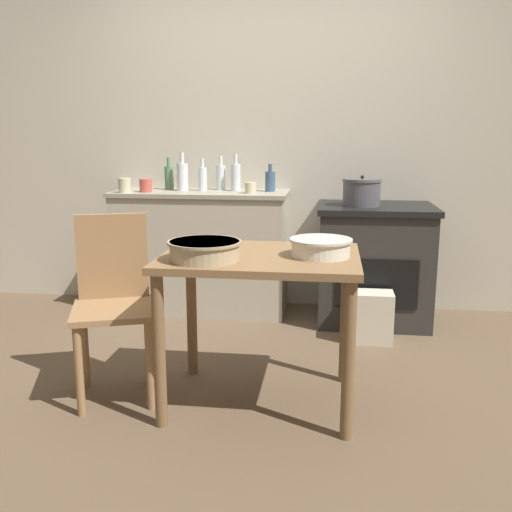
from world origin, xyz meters
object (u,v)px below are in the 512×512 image
bottle_left (182,176)px  bottle_center_right (236,176)px  stock_pot (362,192)px  bottle_mid_left (270,181)px  cup_mid_right (125,185)px  bottle_center (221,177)px  bottle_far_left (169,177)px  cup_far_right (250,188)px  work_table (260,280)px  mixing_bowl_small (321,246)px  mixing_bowl_large (205,249)px  flour_sack (372,317)px  cup_right (146,186)px  bottle_center_left (202,178)px  chair (114,299)px  stove (374,263)px

bottle_left → bottle_center_right: 0.40m
stock_pot → bottle_mid_left: bearing=163.5°
bottle_left → stock_pot: bearing=-7.4°
bottle_left → cup_mid_right: bearing=-151.7°
bottle_center → bottle_center_right: bearing=-24.4°
bottle_far_left → bottle_center_right: (0.52, -0.03, 0.01)m
cup_mid_right → cup_far_right: (0.90, 0.07, -0.01)m
work_table → mixing_bowl_small: size_ratio=3.19×
mixing_bowl_large → flour_sack: bearing=52.5°
flour_sack → cup_far_right: 1.24m
bottle_left → cup_right: bottle_left is taller
mixing_bowl_large → work_table: bearing=33.9°
bottle_left → bottle_mid_left: bottle_left is taller
bottle_far_left → bottle_mid_left: bottle_far_left is taller
bottle_far_left → flour_sack: bearing=-23.3°
bottle_mid_left → bottle_center: 0.39m
bottle_left → bottle_center_left: bearing=6.5°
chair → bottle_center_right: bottle_center_right is taller
mixing_bowl_large → bottle_center_right: (-0.14, 1.72, 0.21)m
stock_pot → bottle_center_left: (-1.16, 0.19, 0.07)m
cup_right → work_table: bearing=-53.5°
bottle_far_left → bottle_left: bottle_left is taller
stove → flour_sack: stove is taller
bottle_center_right → cup_far_right: bottle_center_right is taller
bottle_far_left → bottle_center: 0.40m
mixing_bowl_small → bottle_center_right: bearing=113.1°
bottle_mid_left → mixing_bowl_small: bearing=-75.3°
chair → cup_right: bearing=81.4°
cup_right → cup_mid_right: bearing=-155.6°
stock_pot → cup_right: size_ratio=2.84×
chair → mixing_bowl_large: bearing=-38.5°
bottle_mid_left → mixing_bowl_large: bearing=-93.9°
stove → bottle_center: 1.30m
bottle_far_left → bottle_center_right: 0.52m
chair → stock_pot: stock_pot is taller
bottle_left → cup_far_right: bottle_left is taller
chair → cup_right: 1.45m
bottle_left → flour_sack: bearing=-22.4°
cup_mid_right → cup_right: cup_mid_right is taller
bottle_far_left → stove: bearing=-6.7°
work_table → cup_right: bearing=126.5°
flour_sack → bottle_left: bearing=157.6°
bottle_center → cup_mid_right: bottle_center is taller
bottle_center_right → cup_mid_right: bearing=-162.0°
mixing_bowl_small → bottle_left: bottle_left is taller
bottle_mid_left → bottle_center_left: size_ratio=0.84×
mixing_bowl_large → bottle_center: 1.80m
chair → stock_pot: bearing=26.3°
stove → bottle_mid_left: size_ratio=4.15×
bottle_center_left → bottle_center_right: size_ratio=0.88×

